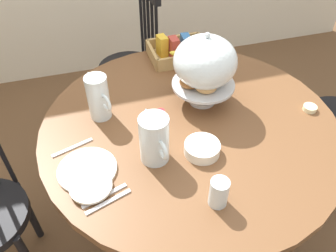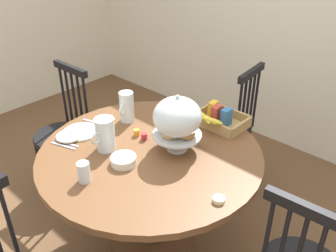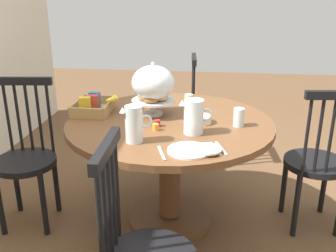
{
  "view_description": "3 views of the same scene",
  "coord_description": "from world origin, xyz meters",
  "px_view_note": "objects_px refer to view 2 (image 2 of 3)",
  "views": [
    {
      "loc": [
        -0.29,
        -0.92,
        1.7
      ],
      "look_at": [
        0.01,
        0.08,
        0.74
      ],
      "focal_mm": 35.7,
      "sensor_mm": 36.0,
      "label": 1
    },
    {
      "loc": [
        1.37,
        -1.13,
        1.92
      ],
      "look_at": [
        0.11,
        0.23,
        0.84
      ],
      "focal_mm": 39.24,
      "sensor_mm": 36.0,
      "label": 2
    },
    {
      "loc": [
        -2.11,
        -0.17,
        1.53
      ],
      "look_at": [
        0.01,
        0.08,
        0.74
      ],
      "focal_mm": 40.95,
      "sensor_mm": 36.0,
      "label": 3
    }
  ],
  "objects_px": {
    "orange_juice_pitcher": "(105,136)",
    "china_plate_small": "(69,136)",
    "cereal_bowl": "(123,160)",
    "windsor_chair_by_cabinet": "(229,128)",
    "drinking_glass": "(84,172)",
    "windsor_chair_facing_door": "(64,135)",
    "pastry_stand_with_dome": "(177,119)",
    "milk_pitcher": "(127,108)",
    "china_plate_large": "(81,132)",
    "dining_table": "(151,178)",
    "cereal_basket": "(219,119)",
    "butter_dish": "(219,199)"
  },
  "relations": [
    {
      "from": "china_plate_large",
      "to": "cereal_bowl",
      "type": "relative_size",
      "value": 1.57
    },
    {
      "from": "dining_table",
      "to": "milk_pitcher",
      "type": "xyz_separation_m",
      "value": [
        -0.36,
        0.15,
        0.29
      ]
    },
    {
      "from": "cereal_bowl",
      "to": "butter_dish",
      "type": "xyz_separation_m",
      "value": [
        0.56,
        0.11,
        -0.01
      ]
    },
    {
      "from": "china_plate_large",
      "to": "cereal_bowl",
      "type": "distance_m",
      "value": 0.44
    },
    {
      "from": "dining_table",
      "to": "pastry_stand_with_dome",
      "type": "xyz_separation_m",
      "value": [
        0.1,
        0.12,
        0.39
      ]
    },
    {
      "from": "drinking_glass",
      "to": "butter_dish",
      "type": "relative_size",
      "value": 1.83
    },
    {
      "from": "windsor_chair_facing_door",
      "to": "butter_dish",
      "type": "bearing_deg",
      "value": -3.06
    },
    {
      "from": "drinking_glass",
      "to": "orange_juice_pitcher",
      "type": "bearing_deg",
      "value": 119.91
    },
    {
      "from": "windsor_chair_by_cabinet",
      "to": "china_plate_large",
      "type": "bearing_deg",
      "value": -109.21
    },
    {
      "from": "pastry_stand_with_dome",
      "to": "butter_dish",
      "type": "relative_size",
      "value": 5.73
    },
    {
      "from": "china_plate_small",
      "to": "drinking_glass",
      "type": "bearing_deg",
      "value": -23.83
    },
    {
      "from": "dining_table",
      "to": "china_plate_small",
      "type": "distance_m",
      "value": 0.55
    },
    {
      "from": "china_plate_large",
      "to": "milk_pitcher",
      "type": "bearing_deg",
      "value": 72.11
    },
    {
      "from": "milk_pitcher",
      "to": "drinking_glass",
      "type": "xyz_separation_m",
      "value": [
        0.31,
        -0.57,
        -0.04
      ]
    },
    {
      "from": "cereal_bowl",
      "to": "orange_juice_pitcher",
      "type": "bearing_deg",
      "value": 171.25
    },
    {
      "from": "cereal_bowl",
      "to": "drinking_glass",
      "type": "relative_size",
      "value": 1.27
    },
    {
      "from": "windsor_chair_by_cabinet",
      "to": "windsor_chair_facing_door",
      "type": "xyz_separation_m",
      "value": [
        -0.86,
        -0.94,
        0.0
      ]
    },
    {
      "from": "cereal_basket",
      "to": "china_plate_large",
      "type": "bearing_deg",
      "value": -130.82
    },
    {
      "from": "dining_table",
      "to": "windsor_chair_facing_door",
      "type": "relative_size",
      "value": 1.31
    },
    {
      "from": "cereal_basket",
      "to": "drinking_glass",
      "type": "distance_m",
      "value": 0.94
    },
    {
      "from": "windsor_chair_by_cabinet",
      "to": "windsor_chair_facing_door",
      "type": "height_order",
      "value": "same"
    },
    {
      "from": "orange_juice_pitcher",
      "to": "china_plate_large",
      "type": "xyz_separation_m",
      "value": [
        -0.26,
        0.01,
        -0.08
      ]
    },
    {
      "from": "china_plate_small",
      "to": "cereal_bowl",
      "type": "distance_m",
      "value": 0.44
    },
    {
      "from": "orange_juice_pitcher",
      "to": "china_plate_large",
      "type": "height_order",
      "value": "orange_juice_pitcher"
    },
    {
      "from": "windsor_chair_facing_door",
      "to": "china_plate_small",
      "type": "xyz_separation_m",
      "value": [
        0.49,
        -0.24,
        0.3
      ]
    },
    {
      "from": "windsor_chair_by_cabinet",
      "to": "dining_table",
      "type": "bearing_deg",
      "value": -85.21
    },
    {
      "from": "dining_table",
      "to": "drinking_glass",
      "type": "distance_m",
      "value": 0.49
    },
    {
      "from": "cereal_bowl",
      "to": "windsor_chair_by_cabinet",
      "type": "bearing_deg",
      "value": 93.11
    },
    {
      "from": "windsor_chair_facing_door",
      "to": "cereal_bowl",
      "type": "bearing_deg",
      "value": -11.32
    },
    {
      "from": "windsor_chair_by_cabinet",
      "to": "drinking_glass",
      "type": "xyz_separation_m",
      "value": [
        0.03,
        -1.35,
        0.34
      ]
    },
    {
      "from": "windsor_chair_facing_door",
      "to": "cereal_bowl",
      "type": "distance_m",
      "value": 0.99
    },
    {
      "from": "windsor_chair_facing_door",
      "to": "china_plate_large",
      "type": "bearing_deg",
      "value": -17.06
    },
    {
      "from": "windsor_chair_by_cabinet",
      "to": "milk_pitcher",
      "type": "distance_m",
      "value": 0.92
    },
    {
      "from": "windsor_chair_by_cabinet",
      "to": "milk_pitcher",
      "type": "xyz_separation_m",
      "value": [
        -0.28,
        -0.79,
        0.38
      ]
    },
    {
      "from": "orange_juice_pitcher",
      "to": "cereal_bowl",
      "type": "distance_m",
      "value": 0.2
    },
    {
      "from": "windsor_chair_by_cabinet",
      "to": "pastry_stand_with_dome",
      "type": "xyz_separation_m",
      "value": [
        0.18,
        -0.82,
        0.48
      ]
    },
    {
      "from": "china_plate_large",
      "to": "china_plate_small",
      "type": "relative_size",
      "value": 1.47
    },
    {
      "from": "cereal_basket",
      "to": "butter_dish",
      "type": "distance_m",
      "value": 0.73
    },
    {
      "from": "cereal_bowl",
      "to": "pastry_stand_with_dome",
      "type": "bearing_deg",
      "value": 69.06
    },
    {
      "from": "orange_juice_pitcher",
      "to": "butter_dish",
      "type": "xyz_separation_m",
      "value": [
        0.74,
        0.08,
        -0.08
      ]
    },
    {
      "from": "orange_juice_pitcher",
      "to": "cereal_basket",
      "type": "height_order",
      "value": "orange_juice_pitcher"
    },
    {
      "from": "orange_juice_pitcher",
      "to": "china_plate_small",
      "type": "distance_m",
      "value": 0.28
    },
    {
      "from": "windsor_chair_by_cabinet",
      "to": "pastry_stand_with_dome",
      "type": "height_order",
      "value": "pastry_stand_with_dome"
    },
    {
      "from": "china_plate_small",
      "to": "drinking_glass",
      "type": "distance_m",
      "value": 0.44
    },
    {
      "from": "dining_table",
      "to": "cereal_basket",
      "type": "xyz_separation_m",
      "value": [
        0.11,
        0.51,
        0.24
      ]
    },
    {
      "from": "windsor_chair_by_cabinet",
      "to": "butter_dish",
      "type": "distance_m",
      "value": 1.23
    },
    {
      "from": "windsor_chair_facing_door",
      "to": "cereal_bowl",
      "type": "xyz_separation_m",
      "value": [
        0.92,
        -0.18,
        0.31
      ]
    },
    {
      "from": "orange_juice_pitcher",
      "to": "china_plate_small",
      "type": "bearing_deg",
      "value": -162.2
    },
    {
      "from": "milk_pitcher",
      "to": "china_plate_small",
      "type": "distance_m",
      "value": 0.41
    },
    {
      "from": "milk_pitcher",
      "to": "china_plate_large",
      "type": "distance_m",
      "value": 0.32
    }
  ]
}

